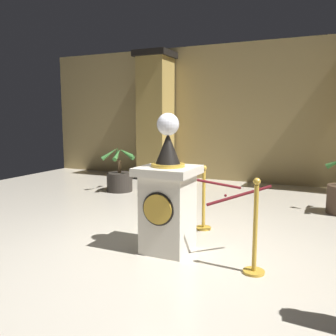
{
  "coord_description": "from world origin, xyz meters",
  "views": [
    {
      "loc": [
        1.94,
        -4.18,
        1.72
      ],
      "look_at": [
        0.06,
        -0.12,
        1.08
      ],
      "focal_mm": 38.74,
      "sensor_mm": 36.0,
      "label": 1
    }
  ],
  "objects_px": {
    "pedestal_clock": "(168,198)",
    "stanchion_near": "(255,240)",
    "stanchion_far": "(204,207)",
    "potted_palm_left": "(120,178)"
  },
  "relations": [
    {
      "from": "pedestal_clock",
      "to": "stanchion_near",
      "type": "height_order",
      "value": "pedestal_clock"
    },
    {
      "from": "stanchion_far",
      "to": "pedestal_clock",
      "type": "bearing_deg",
      "value": -96.11
    },
    {
      "from": "stanchion_near",
      "to": "potted_palm_left",
      "type": "xyz_separation_m",
      "value": [
        -3.73,
        3.15,
        -0.08
      ]
    },
    {
      "from": "stanchion_near",
      "to": "stanchion_far",
      "type": "xyz_separation_m",
      "value": [
        -1.03,
        1.27,
        -0.04
      ]
    },
    {
      "from": "stanchion_near",
      "to": "stanchion_far",
      "type": "bearing_deg",
      "value": 129.15
    },
    {
      "from": "stanchion_near",
      "to": "pedestal_clock",
      "type": "bearing_deg",
      "value": 169.38
    },
    {
      "from": "pedestal_clock",
      "to": "stanchion_far",
      "type": "bearing_deg",
      "value": 83.89
    },
    {
      "from": "stanchion_far",
      "to": "potted_palm_left",
      "type": "bearing_deg",
      "value": 145.11
    },
    {
      "from": "pedestal_clock",
      "to": "potted_palm_left",
      "type": "relative_size",
      "value": 1.65
    },
    {
      "from": "stanchion_far",
      "to": "potted_palm_left",
      "type": "height_order",
      "value": "potted_palm_left"
    }
  ]
}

